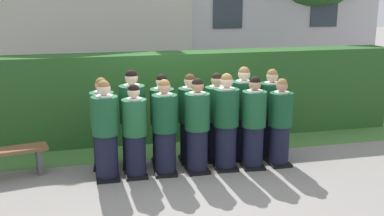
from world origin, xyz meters
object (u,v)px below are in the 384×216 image
(student_rear_row_5, at_px, (243,115))
(student_front_row_5, at_px, (254,125))
(student_rear_row_1, at_px, (133,121))
(student_front_row_6, at_px, (280,124))
(student_rear_row_2, at_px, (162,122))
(student_rear_row_4, at_px, (216,119))
(student_front_row_4, at_px, (226,124))
(student_front_row_0, at_px, (106,133))
(student_front_row_3, at_px, (197,128))
(student_rear_row_3, at_px, (190,120))
(student_front_row_1, at_px, (135,133))
(student_rear_row_0, at_px, (103,125))
(wooden_bench, at_px, (3,157))
(student_front_row_2, at_px, (165,130))
(student_rear_row_6, at_px, (271,115))

(student_rear_row_5, bearing_deg, student_front_row_5, -87.69)
(student_rear_row_1, bearing_deg, student_front_row_6, -12.48)
(student_rear_row_2, bearing_deg, student_rear_row_5, -0.99)
(student_front_row_6, xyz_separation_m, student_rear_row_4, (-1.01, 0.51, 0.03))
(student_front_row_4, bearing_deg, student_front_row_0, 179.71)
(student_front_row_3, relative_size, student_rear_row_2, 1.00)
(student_front_row_6, xyz_separation_m, student_rear_row_3, (-1.49, 0.53, 0.03))
(student_front_row_1, distance_m, student_rear_row_3, 1.14)
(student_front_row_6, bearing_deg, student_rear_row_0, 168.92)
(student_front_row_4, height_order, student_rear_row_5, student_rear_row_5)
(student_rear_row_0, bearing_deg, student_front_row_1, -48.10)
(wooden_bench, bearing_deg, student_front_row_4, -6.91)
(student_front_row_3, relative_size, student_rear_row_3, 1.01)
(student_front_row_2, distance_m, student_front_row_5, 1.53)
(student_front_row_3, relative_size, student_rear_row_1, 0.95)
(student_front_row_4, bearing_deg, student_front_row_3, -177.78)
(student_front_row_3, bearing_deg, student_rear_row_2, 136.41)
(student_rear_row_0, bearing_deg, student_front_row_0, -88.23)
(student_front_row_2, bearing_deg, student_front_row_5, -2.21)
(student_rear_row_5, relative_size, wooden_bench, 1.18)
(student_rear_row_1, xyz_separation_m, student_rear_row_4, (1.49, -0.04, -0.05))
(wooden_bench, bearing_deg, student_rear_row_4, 0.37)
(student_front_row_2, xyz_separation_m, student_rear_row_1, (-0.47, 0.50, 0.05))
(student_front_row_1, bearing_deg, student_rear_row_3, 24.79)
(student_front_row_6, height_order, student_rear_row_2, student_rear_row_2)
(student_front_row_0, height_order, student_front_row_3, student_front_row_0)
(student_front_row_5, relative_size, student_rear_row_2, 0.99)
(student_rear_row_2, bearing_deg, student_rear_row_4, 0.34)
(student_front_row_1, relative_size, student_front_row_6, 1.00)
(student_front_row_0, bearing_deg, student_rear_row_5, 9.74)
(student_front_row_5, bearing_deg, student_front_row_1, 178.42)
(student_front_row_5, xyz_separation_m, student_rear_row_0, (-2.51, 0.59, -0.01))
(student_rear_row_2, xyz_separation_m, student_rear_row_6, (2.00, -0.06, 0.01))
(student_rear_row_2, bearing_deg, student_front_row_2, -95.02)
(student_front_row_4, distance_m, student_rear_row_2, 1.11)
(student_rear_row_3, bearing_deg, student_rear_row_0, 177.84)
(student_front_row_0, relative_size, student_front_row_1, 1.05)
(student_rear_row_0, relative_size, wooden_bench, 1.10)
(student_front_row_5, bearing_deg, student_rear_row_1, 164.48)
(student_rear_row_6, bearing_deg, student_rear_row_5, 176.36)
(student_rear_row_5, distance_m, wooden_bench, 4.14)
(student_rear_row_2, bearing_deg, wooden_bench, -179.61)
(student_rear_row_1, relative_size, student_rear_row_2, 1.05)
(student_front_row_0, height_order, student_rear_row_3, student_front_row_0)
(student_rear_row_3, bearing_deg, student_front_row_6, -19.65)
(student_rear_row_1, bearing_deg, student_rear_row_3, -1.24)
(student_front_row_2, height_order, student_front_row_3, student_front_row_3)
(student_rear_row_5, bearing_deg, student_rear_row_1, 177.97)
(student_rear_row_0, bearing_deg, student_rear_row_4, -2.13)
(student_front_row_3, xyz_separation_m, student_rear_row_1, (-1.02, 0.53, 0.04))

